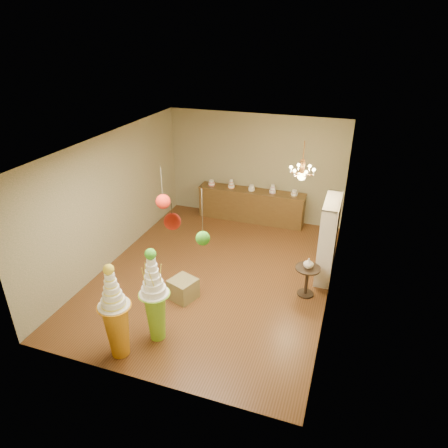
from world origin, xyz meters
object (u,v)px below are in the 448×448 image
(pedestal_orange, at_px, (116,322))
(round_table, at_px, (307,277))
(sideboard, at_px, (251,205))
(pedestal_green, at_px, (155,304))

(pedestal_orange, height_order, round_table, pedestal_orange)
(pedestal_orange, relative_size, sideboard, 0.59)
(sideboard, bearing_deg, round_table, -56.41)
(round_table, bearing_deg, pedestal_green, -137.07)
(pedestal_orange, distance_m, sideboard, 5.86)
(pedestal_orange, height_order, sideboard, pedestal_orange)
(pedestal_orange, bearing_deg, pedestal_green, 53.22)
(pedestal_orange, xyz_separation_m, sideboard, (0.68, 5.82, -0.20))
(pedestal_green, height_order, sideboard, pedestal_green)
(pedestal_orange, bearing_deg, round_table, 44.80)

